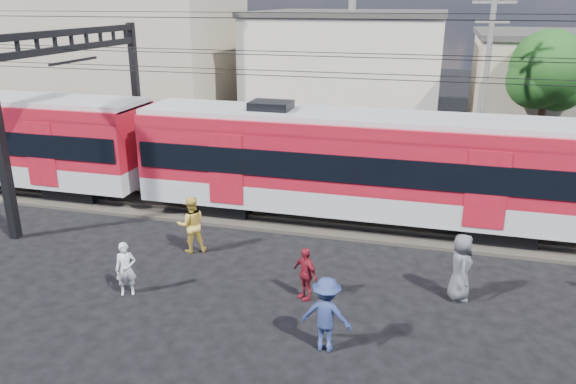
# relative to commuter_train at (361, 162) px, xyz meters

# --- Properties ---
(ground) EXTENTS (120.00, 120.00, 0.00)m
(ground) POSITION_rel_commuter_train_xyz_m (-1.55, -8.00, -2.40)
(ground) COLOR black
(ground) RESTS_ON ground
(track_bed) EXTENTS (70.00, 3.40, 0.12)m
(track_bed) POSITION_rel_commuter_train_xyz_m (-1.55, 0.00, -2.34)
(track_bed) COLOR #2D2823
(track_bed) RESTS_ON ground
(rail_near) EXTENTS (70.00, 0.12, 0.12)m
(rail_near) POSITION_rel_commuter_train_xyz_m (-1.55, -0.75, -2.22)
(rail_near) COLOR #59544C
(rail_near) RESTS_ON track_bed
(rail_far) EXTENTS (70.00, 0.12, 0.12)m
(rail_far) POSITION_rel_commuter_train_xyz_m (-1.55, 0.75, -2.22)
(rail_far) COLOR #59544C
(rail_far) RESTS_ON track_bed
(commuter_train) EXTENTS (50.30, 3.08, 4.17)m
(commuter_train) POSITION_rel_commuter_train_xyz_m (0.00, 0.00, 0.00)
(commuter_train) COLOR black
(commuter_train) RESTS_ON ground
(catenary) EXTENTS (70.00, 9.30, 7.52)m
(catenary) POSITION_rel_commuter_train_xyz_m (-10.20, -0.00, 2.73)
(catenary) COLOR black
(catenary) RESTS_ON ground
(building_west) EXTENTS (14.28, 10.20, 9.30)m
(building_west) POSITION_rel_commuter_train_xyz_m (-18.55, 16.00, 2.25)
(building_west) COLOR tan
(building_west) RESTS_ON ground
(building_midwest) EXTENTS (12.24, 12.24, 7.30)m
(building_midwest) POSITION_rel_commuter_train_xyz_m (-3.55, 19.00, 1.25)
(building_midwest) COLOR beige
(building_midwest) RESTS_ON ground
(utility_pole_mid) EXTENTS (1.80, 0.24, 8.50)m
(utility_pole_mid) POSITION_rel_commuter_train_xyz_m (4.45, 7.00, 2.13)
(utility_pole_mid) COLOR slate
(utility_pole_mid) RESTS_ON ground
(tree_near) EXTENTS (3.82, 3.64, 6.72)m
(tree_near) POSITION_rel_commuter_train_xyz_m (7.64, 10.09, 2.26)
(tree_near) COLOR #382619
(tree_near) RESTS_ON ground
(pedestrian_a) EXTENTS (0.69, 0.60, 1.58)m
(pedestrian_a) POSITION_rel_commuter_train_xyz_m (-5.61, -7.04, -1.61)
(pedestrian_a) COLOR silver
(pedestrian_a) RESTS_ON ground
(pedestrian_b) EXTENTS (1.18, 1.10, 1.93)m
(pedestrian_b) POSITION_rel_commuter_train_xyz_m (-5.02, -3.89, -1.44)
(pedestrian_b) COLOR gold
(pedestrian_b) RESTS_ON ground
(pedestrian_c) EXTENTS (1.28, 0.79, 1.90)m
(pedestrian_c) POSITION_rel_commuter_train_xyz_m (0.41, -8.18, -1.45)
(pedestrian_c) COLOR navy
(pedestrian_c) RESTS_ON ground
(pedestrian_d) EXTENTS (0.96, 0.83, 1.55)m
(pedestrian_d) POSITION_rel_commuter_train_xyz_m (-0.64, -5.95, -1.63)
(pedestrian_d) COLOR maroon
(pedestrian_d) RESTS_ON ground
(pedestrian_e) EXTENTS (0.74, 1.03, 1.95)m
(pedestrian_e) POSITION_rel_commuter_train_xyz_m (3.53, -4.81, -1.43)
(pedestrian_e) COLOR #4F5054
(pedestrian_e) RESTS_ON ground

